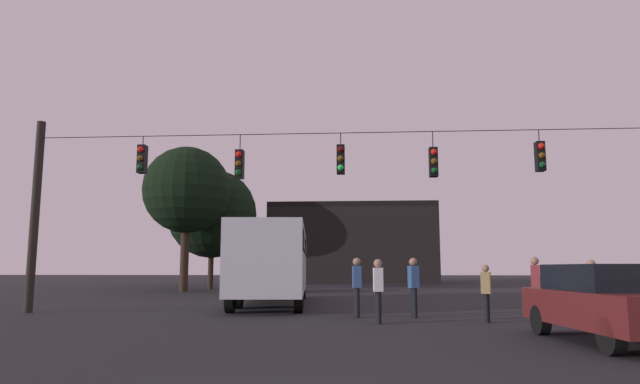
% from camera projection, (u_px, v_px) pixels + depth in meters
% --- Properties ---
extents(ground_plane, '(168.00, 168.00, 0.00)m').
position_uv_depth(ground_plane, '(345.00, 296.00, 28.91)').
color(ground_plane, black).
rests_on(ground_plane, ground).
extents(overhead_signal_span, '(20.48, 0.44, 6.41)m').
position_uv_depth(overhead_signal_span, '(337.00, 194.00, 17.64)').
color(overhead_signal_span, black).
rests_on(overhead_signal_span, ground).
extents(city_bus, '(3.40, 11.17, 3.00)m').
position_uv_depth(city_bus, '(274.00, 258.00, 22.12)').
color(city_bus, '#B7BCC6').
rests_on(city_bus, ground).
extents(car_near_right, '(2.15, 4.45, 1.52)m').
position_uv_depth(car_near_right, '(609.00, 302.00, 10.62)').
color(car_near_right, '#511919').
rests_on(car_near_right, ground).
extents(car_far_left, '(2.00, 4.40, 1.52)m').
position_uv_depth(car_far_left, '(283.00, 279.00, 33.15)').
color(car_far_left, '#2D2D33').
rests_on(car_far_left, ground).
extents(pedestrian_crossing_left, '(0.26, 0.37, 1.68)m').
position_uv_depth(pedestrian_crossing_left, '(378.00, 287.00, 14.41)').
color(pedestrian_crossing_left, black).
rests_on(pedestrian_crossing_left, ground).
extents(pedestrian_crossing_center, '(0.29, 0.39, 1.65)m').
position_uv_depth(pedestrian_crossing_center, '(593.00, 288.00, 13.76)').
color(pedestrian_crossing_center, black).
rests_on(pedestrian_crossing_center, ground).
extents(pedestrian_crossing_right, '(0.32, 0.41, 1.74)m').
position_uv_depth(pedestrian_crossing_right, '(414.00, 284.00, 16.03)').
color(pedestrian_crossing_right, black).
rests_on(pedestrian_crossing_right, ground).
extents(pedestrian_near_bus, '(0.34, 0.42, 1.77)m').
position_uv_depth(pedestrian_near_bus, '(536.00, 283.00, 15.82)').
color(pedestrian_near_bus, black).
rests_on(pedestrian_near_bus, ground).
extents(pedestrian_trailing, '(0.28, 0.39, 1.75)m').
position_uv_depth(pedestrian_trailing, '(357.00, 283.00, 16.18)').
color(pedestrian_trailing, black).
rests_on(pedestrian_trailing, ground).
extents(pedestrian_far_side, '(0.34, 0.42, 1.54)m').
position_uv_depth(pedestrian_far_side, '(486.00, 290.00, 14.70)').
color(pedestrian_far_side, black).
rests_on(pedestrian_far_side, ground).
extents(corner_building, '(15.82, 12.40, 7.58)m').
position_uv_depth(corner_building, '(353.00, 245.00, 55.92)').
color(corner_building, black).
rests_on(corner_building, ground).
extents(tree_left_silhouette, '(6.32, 6.32, 8.46)m').
position_uv_depth(tree_left_silhouette, '(212.00, 214.00, 39.00)').
color(tree_left_silhouette, '#2D2116').
rests_on(tree_left_silhouette, ground).
extents(tree_behind_building, '(5.45, 5.45, 9.05)m').
position_uv_depth(tree_behind_building, '(187.00, 190.00, 34.38)').
color(tree_behind_building, '#2D2116').
rests_on(tree_behind_building, ground).
extents(tree_right_far, '(6.13, 6.13, 10.53)m').
position_uv_depth(tree_right_far, '(188.00, 199.00, 48.22)').
color(tree_right_far, black).
rests_on(tree_right_far, ground).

